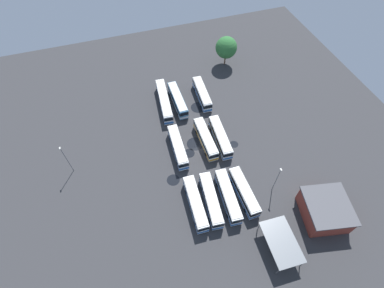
% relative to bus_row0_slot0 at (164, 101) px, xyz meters
% --- Properties ---
extents(ground_plane, '(112.91, 112.91, 0.00)m').
position_rel_bus_row0_slot0_xyz_m(ground_plane, '(16.86, 4.69, -1.85)').
color(ground_plane, '#333335').
extents(bus_row0_slot0, '(15.72, 4.01, 3.49)m').
position_rel_bus_row0_slot0_xyz_m(bus_row0_slot0, '(0.00, 0.00, 0.00)').
color(bus_row0_slot0, silver).
rests_on(bus_row0_slot0, ground_plane).
extents(bus_row0_slot1, '(12.77, 2.61, 3.49)m').
position_rel_bus_row0_slot0_xyz_m(bus_row0_slot1, '(0.87, 3.78, -0.00)').
color(bus_row0_slot1, teal).
rests_on(bus_row0_slot1, ground_plane).
extents(bus_row0_slot3, '(12.32, 3.22, 3.49)m').
position_rel_bus_row0_slot0_xyz_m(bus_row0_slot3, '(0.63, 11.25, -0.00)').
color(bus_row0_slot3, silver).
rests_on(bus_row0_slot3, ground_plane).
extents(bus_row1_slot0, '(12.45, 3.07, 3.49)m').
position_rel_bus_row0_slot0_xyz_m(bus_row1_slot0, '(16.90, -0.90, -0.00)').
color(bus_row1_slot0, silver).
rests_on(bus_row1_slot0, ground_plane).
extents(bus_row1_slot2, '(12.44, 2.64, 3.49)m').
position_rel_bus_row0_slot0_xyz_m(bus_row1_slot2, '(16.64, 6.61, -0.00)').
color(bus_row1_slot2, silver).
rests_on(bus_row1_slot2, ground_plane).
extents(bus_row1_slot3, '(12.74, 3.29, 3.49)m').
position_rel_bus_row0_slot0_xyz_m(bus_row1_slot3, '(17.27, 10.41, -0.00)').
color(bus_row1_slot3, silver).
rests_on(bus_row1_slot3, ground_plane).
extents(bus_row2_slot0, '(12.67, 3.19, 3.49)m').
position_rel_bus_row0_slot0_xyz_m(bus_row2_slot0, '(32.89, -1.57, -0.00)').
color(bus_row2_slot0, silver).
rests_on(bus_row2_slot0, ground_plane).
extents(bus_row2_slot1, '(12.77, 3.87, 3.49)m').
position_rel_bus_row0_slot0_xyz_m(bus_row2_slot1, '(33.16, 1.93, -0.00)').
color(bus_row2_slot1, silver).
rests_on(bus_row2_slot1, ground_plane).
extents(bus_row2_slot2, '(12.75, 3.51, 3.49)m').
position_rel_bus_row0_slot0_xyz_m(bus_row2_slot2, '(33.51, 5.86, -0.00)').
color(bus_row2_slot2, silver).
rests_on(bus_row2_slot2, ground_plane).
extents(bus_row2_slot3, '(11.91, 2.69, 3.49)m').
position_rel_bus_row0_slot0_xyz_m(bus_row2_slot3, '(33.63, 9.68, -0.00)').
color(bus_row2_slot3, silver).
rests_on(bus_row2_slot3, ground_plane).
extents(depot_building, '(11.60, 11.10, 4.96)m').
position_rel_bus_row0_slot0_xyz_m(depot_building, '(43.24, 24.17, 0.65)').
color(depot_building, maroon).
rests_on(depot_building, ground_plane).
extents(maintenance_shelter, '(9.92, 6.17, 3.58)m').
position_rel_bus_row0_slot0_xyz_m(maintenance_shelter, '(46.56, 11.70, 1.55)').
color(maintenance_shelter, slate).
rests_on(maintenance_shelter, ground_plane).
extents(lamp_post_mid_lot, '(0.56, 0.28, 8.70)m').
position_rel_bus_row0_slot0_xyz_m(lamp_post_mid_lot, '(34.17, 16.88, 2.92)').
color(lamp_post_mid_lot, slate).
rests_on(lamp_post_mid_lot, ground_plane).
extents(lamp_post_far_corner, '(0.56, 0.28, 9.34)m').
position_rel_bus_row0_slot0_xyz_m(lamp_post_far_corner, '(14.55, -26.78, 3.24)').
color(lamp_post_far_corner, slate).
rests_on(lamp_post_far_corner, ground_plane).
extents(tree_northwest, '(6.77, 6.77, 9.57)m').
position_rel_bus_row0_slot0_xyz_m(tree_northwest, '(-12.47, 23.78, 4.33)').
color(tree_northwest, brown).
rests_on(tree_northwest, ground_plane).
extents(puddle_centre_drain, '(3.12, 3.12, 0.01)m').
position_rel_bus_row0_slot0_xyz_m(puddle_centre_drain, '(24.67, -4.38, -1.84)').
color(puddle_centre_drain, black).
rests_on(puddle_centre_drain, ground_plane).
extents(puddle_between_rows, '(2.82, 2.82, 0.01)m').
position_rel_bus_row0_slot0_xyz_m(puddle_between_rows, '(18.40, 1.62, -1.84)').
color(puddle_between_rows, black).
rests_on(puddle_between_rows, ground_plane).
extents(puddle_front_lane, '(2.27, 2.27, 0.01)m').
position_rel_bus_row0_slot0_xyz_m(puddle_front_lane, '(19.33, 13.60, -1.84)').
color(puddle_front_lane, black).
rests_on(puddle_front_lane, ground_plane).
extents(puddle_back_corner, '(4.36, 4.36, 0.01)m').
position_rel_bus_row0_slot0_xyz_m(puddle_back_corner, '(16.05, 4.00, -1.84)').
color(puddle_back_corner, black).
rests_on(puddle_back_corner, ground_plane).
extents(puddle_near_shelter, '(4.27, 4.27, 0.01)m').
position_rel_bus_row0_slot0_xyz_m(puddle_near_shelter, '(3.81, 9.02, -1.84)').
color(puddle_near_shelter, black).
rests_on(puddle_near_shelter, ground_plane).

